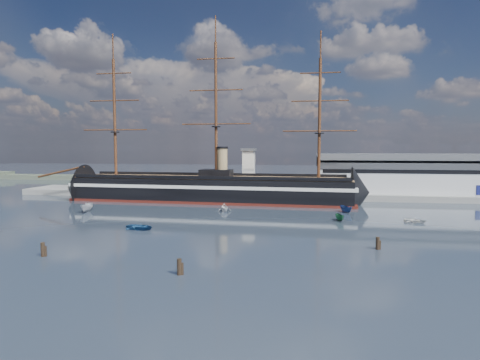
# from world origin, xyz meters

# --- Properties ---
(ground) EXTENTS (600.00, 600.00, 0.00)m
(ground) POSITION_xyz_m (0.00, 40.00, 0.00)
(ground) COLOR #283542
(ground) RESTS_ON ground
(quay) EXTENTS (180.00, 18.00, 2.00)m
(quay) POSITION_xyz_m (10.00, 76.00, 0.00)
(quay) COLOR slate
(quay) RESTS_ON ground
(warehouse) EXTENTS (63.00, 21.00, 11.60)m
(warehouse) POSITION_xyz_m (58.00, 80.00, 7.98)
(warehouse) COLOR #B7BABC
(warehouse) RESTS_ON ground
(quay_tower) EXTENTS (5.00, 5.00, 15.00)m
(quay_tower) POSITION_xyz_m (3.00, 73.00, 9.75)
(quay_tower) COLOR silver
(quay_tower) RESTS_ON ground
(shoreline) EXTENTS (120.00, 10.00, 4.00)m
(shoreline) POSITION_xyz_m (-139.23, 135.00, 1.45)
(shoreline) COLOR #3F4C38
(shoreline) RESTS_ON ground
(warship) EXTENTS (113.21, 19.99, 53.94)m
(warship) POSITION_xyz_m (-9.36, 60.00, 4.04)
(warship) COLOR black
(warship) RESTS_ON ground
(motorboat_a) EXTENTS (7.18, 3.49, 2.76)m
(motorboat_a) POSITION_xyz_m (-35.14, 33.75, 0.00)
(motorboat_a) COLOR silver
(motorboat_a) RESTS_ON ground
(motorboat_b) EXTENTS (2.10, 3.92, 1.73)m
(motorboat_b) POSITION_xyz_m (-11.80, 14.10, 0.00)
(motorboat_b) COLOR navy
(motorboat_b) RESTS_ON ground
(motorboat_c) EXTENTS (5.22, 2.72, 1.99)m
(motorboat_c) POSITION_xyz_m (30.41, 30.86, 0.00)
(motorboat_c) COLOR #18522F
(motorboat_c) RESTS_ON ground
(motorboat_d) EXTENTS (7.33, 5.54, 2.47)m
(motorboat_d) POSITION_xyz_m (0.87, 40.69, 0.00)
(motorboat_d) COLOR white
(motorboat_d) RESTS_ON ground
(motorboat_e) EXTENTS (2.20, 3.20, 1.39)m
(motorboat_e) POSITION_xyz_m (47.28, 31.81, 0.00)
(motorboat_e) COLOR silver
(motorboat_e) RESTS_ON ground
(motorboat_f) EXTENTS (6.10, 4.45, 2.30)m
(motorboat_f) POSITION_xyz_m (33.13, 43.71, 0.00)
(motorboat_f) COLOR navy
(motorboat_f) RESTS_ON ground
(piling_near_left) EXTENTS (0.64, 0.64, 2.94)m
(piling_near_left) POSITION_xyz_m (-18.38, -8.06, 0.00)
(piling_near_left) COLOR black
(piling_near_left) RESTS_ON ground
(piling_near_mid) EXTENTS (0.64, 0.64, 2.93)m
(piling_near_mid) POSITION_xyz_m (5.66, -13.51, 0.00)
(piling_near_mid) COLOR black
(piling_near_mid) RESTS_ON ground
(piling_far_right) EXTENTS (0.64, 0.64, 2.82)m
(piling_far_right) POSITION_xyz_m (34.39, 4.85, 0.00)
(piling_far_right) COLOR black
(piling_far_right) RESTS_ON ground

